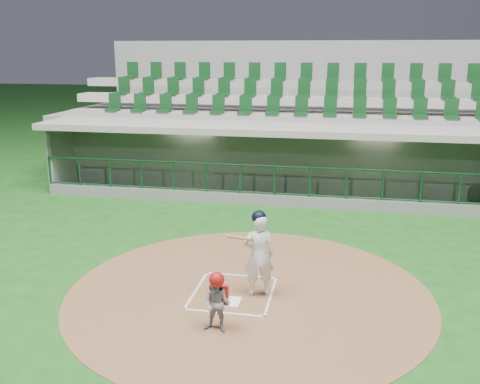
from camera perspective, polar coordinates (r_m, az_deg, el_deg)
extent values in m
plane|color=#174E16|center=(11.02, -0.41, -10.11)|extent=(120.00, 120.00, 0.00)
cylinder|color=brown|center=(10.79, 0.96, -10.65)|extent=(7.20, 7.20, 0.01)
cube|color=white|center=(10.40, -1.19, -11.60)|extent=(0.43, 0.43, 0.02)
cube|color=white|center=(10.91, -4.66, -10.33)|extent=(0.05, 1.80, 0.01)
cube|color=white|center=(10.64, 3.30, -11.01)|extent=(0.05, 1.80, 0.01)
cube|color=white|center=(11.51, 0.13, -8.90)|extent=(1.55, 0.05, 0.01)
cube|color=white|center=(10.01, -1.75, -12.75)|extent=(1.55, 0.05, 0.01)
cube|color=gray|center=(18.17, 4.27, -1.79)|extent=(15.00, 3.00, 0.10)
cube|color=gray|center=(19.37, 4.92, 3.52)|extent=(15.00, 0.20, 2.70)
cube|color=#B5B0A0|center=(19.21, 4.89, 4.18)|extent=(13.50, 0.04, 0.90)
cube|color=gray|center=(20.08, -17.44, 3.29)|extent=(0.20, 3.00, 2.70)
cube|color=gray|center=(17.31, 4.35, 7.04)|extent=(15.40, 3.50, 0.20)
cube|color=slate|center=(16.49, 3.67, -0.99)|extent=(15.00, 0.15, 0.40)
cube|color=black|center=(16.13, 3.77, 4.40)|extent=(15.00, 0.01, 0.95)
cube|color=brown|center=(19.09, 4.66, -0.11)|extent=(12.75, 0.40, 0.45)
cube|color=white|center=(18.16, -5.07, 6.98)|extent=(1.30, 0.35, 0.04)
cube|color=white|center=(17.50, 14.30, 6.27)|extent=(1.30, 0.35, 0.04)
imported|color=#A21911|center=(20.11, -12.67, 2.11)|extent=(1.11, 0.69, 1.66)
imported|color=#B62013|center=(18.77, -1.28, 1.86)|extent=(1.08, 0.46, 1.84)
imported|color=#B41318|center=(18.77, 10.08, 1.30)|extent=(0.88, 0.66, 1.63)
imported|color=maroon|center=(18.63, 18.10, 1.00)|extent=(1.73, 0.67, 1.83)
cube|color=gray|center=(20.93, 5.43, 5.20)|extent=(17.00, 6.50, 2.50)
cube|color=gray|center=(19.29, 5.06, 7.83)|extent=(16.60, 0.95, 0.30)
cube|color=#A7A097|center=(20.17, 5.39, 9.70)|extent=(16.60, 0.95, 0.30)
cube|color=gray|center=(21.07, 5.69, 11.42)|extent=(16.60, 0.95, 0.30)
cube|color=gray|center=(24.06, 6.32, 9.74)|extent=(17.00, 0.25, 5.05)
imported|color=white|center=(10.37, 2.00, -6.76)|extent=(0.69, 0.56, 1.65)
sphere|color=black|center=(10.11, 2.03, -2.74)|extent=(0.28, 0.28, 0.28)
cylinder|color=tan|center=(10.03, 0.37, -4.98)|extent=(0.58, 0.79, 0.39)
imported|color=gray|center=(9.22, -2.47, -11.86)|extent=(0.53, 0.44, 1.00)
sphere|color=#A41111|center=(9.02, -2.50, -9.30)|extent=(0.26, 0.26, 0.26)
cube|color=#AD1D12|center=(9.30, -2.26, -10.87)|extent=(0.32, 0.10, 0.35)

